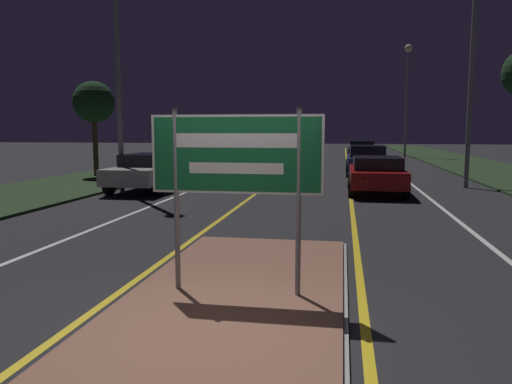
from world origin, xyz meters
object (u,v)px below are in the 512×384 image
Objects in this scene: streetlight_right_near at (473,42)px; car_receding_2 at (361,151)px; car_receding_0 at (376,174)px; car_approaching_1 at (233,153)px; highway_sign at (236,162)px; streetlight_right_far at (407,80)px; car_approaching_0 at (148,171)px; car_receding_1 at (367,159)px.

streetlight_right_near is 17.37m from car_receding_2.
car_receding_0 is 0.95× the size of car_approaching_1.
highway_sign is 0.53× the size of car_approaching_1.
streetlight_right_far is at bearing 81.12° from car_receding_0.
streetlight_right_far is 16.44m from car_approaching_1.
highway_sign is 27.63m from car_approaching_1.
streetlight_right_far is at bearing 64.14° from car_approaching_0.
car_receding_1 is at bearing -41.99° from car_approaching_1.
streetlight_right_far reaches higher than highway_sign.
streetlight_right_near reaches higher than car_receding_0.
car_receding_2 reaches higher than car_approaching_1.
streetlight_right_near is at bearing 66.69° from highway_sign.
highway_sign is 0.56× the size of car_receding_0.
highway_sign reaches higher than car_approaching_0.
car_receding_1 is 11.53m from car_approaching_0.
car_receding_0 is at bearing -90.36° from car_receding_2.
streetlight_right_near is 1.91× the size of car_approaching_1.
car_receding_1 is (2.53, 19.24, -1.03)m from highway_sign.
streetlight_right_near is 1.97× the size of car_approaching_0.
car_receding_1 and car_receding_2 have the same top height.
car_receding_1 is at bearing 82.50° from highway_sign.
car_approaching_0 is (-12.11, -24.99, -5.56)m from streetlight_right_far.
streetlight_right_far reaches higher than car_receding_2.
streetlight_right_near is at bearing 33.78° from car_receding_0.
car_approaching_0 is (-8.30, -0.56, 0.03)m from car_receding_0.
car_approaching_0 is (-11.86, -2.95, -4.80)m from streetlight_right_near.
car_approaching_0 is 0.97× the size of car_approaching_1.
highway_sign is at bearing -77.40° from car_approaching_1.
streetlight_right_near reaches higher than highway_sign.
streetlight_right_near is 1.81× the size of car_receding_1.
car_approaching_1 is at bearing 138.01° from car_receding_1.
streetlight_right_far is 28.33m from car_approaching_0.
car_approaching_0 is 15.72m from car_approaching_1.
car_receding_0 is (2.54, 11.79, -1.11)m from highway_sign.
car_approaching_0 is (-5.75, 11.22, -1.08)m from highway_sign.
car_receding_2 is at bearing 89.36° from car_receding_1.
car_receding_2 is at bearing 85.02° from highway_sign.
streetlight_right_far reaches higher than streetlight_right_near.
streetlight_right_near is at bearing -78.09° from car_receding_2.
car_receding_1 reaches higher than car_approaching_1.
streetlight_right_near reaches higher than car_approaching_0.
car_receding_1 is at bearing -90.64° from car_receding_2.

